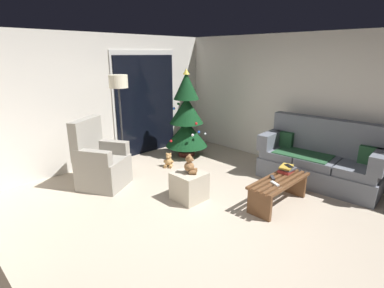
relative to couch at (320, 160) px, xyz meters
The scene contains 17 objects.
ground_plane 2.39m from the couch, 169.25° to the left, with size 7.00×7.00×0.00m, color #B2A38E.
wall_back 4.28m from the couch, 123.51° to the left, with size 5.72×0.12×2.50m, color silver.
wall_right 1.10m from the couch, 39.03° to the left, with size 0.12×6.00×2.50m, color silver.
patio_door_frame 3.66m from the couch, 107.34° to the left, with size 1.60×0.02×2.20m, color silver.
patio_door_glass 3.63m from the couch, 107.43° to the left, with size 1.50×0.02×2.10m, color black.
couch is the anchor object (origin of this frame).
coffee_table 1.22m from the couch, behind, with size 1.10×0.40×0.40m.
remote_white 1.40m from the couch, behind, with size 0.04×0.16×0.02m, color silver.
remote_graphite 1.25m from the couch, behind, with size 0.04×0.16×0.02m, color #333338.
book_stack 0.89m from the couch, behind, with size 0.28×0.22×0.09m.
cell_phone 0.87m from the couch, behind, with size 0.07×0.14×0.01m, color black.
christmas_tree 2.72m from the couch, 103.48° to the left, with size 0.90×0.90×1.85m.
armchair 3.68m from the couch, 137.52° to the left, with size 0.93×0.94×1.13m.
floor_lamp 3.62m from the couch, 128.24° to the left, with size 0.32×0.32×1.78m.
ottoman 2.30m from the couch, 151.21° to the left, with size 0.44×0.44×0.43m, color #B2A893.
teddy_bear_chestnut 2.29m from the couch, 151.32° to the left, with size 0.21×0.22×0.29m.
teddy_bear_honey_by_tree 2.74m from the couch, 119.78° to the left, with size 0.22×0.21×0.29m.
Camera 1 is at (-2.55, -2.29, 2.13)m, focal length 27.87 mm.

